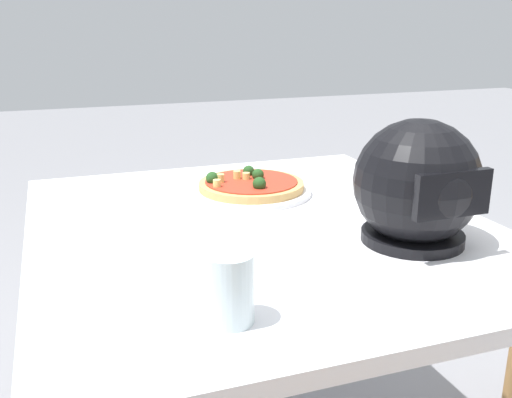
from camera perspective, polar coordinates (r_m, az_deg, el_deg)
The scene contains 5 objects.
dining_table at distance 1.24m, azimuth 0.52°, elevation -6.24°, with size 0.93×1.03×0.73m.
pizza_plate at distance 1.41m, azimuth -0.46°, elevation 0.77°, with size 0.29×0.29×0.01m, color white.
pizza at distance 1.41m, azimuth -0.55°, elevation 1.47°, with size 0.25×0.25×0.05m.
motorcycle_helmet at distance 1.12m, azimuth 15.55°, elevation 1.33°, with size 0.24×0.24×0.24m.
drinking_glass at distance 0.81m, azimuth -2.64°, elevation -8.75°, with size 0.07×0.07×0.10m, color silver.
Camera 1 is at (0.39, 1.07, 1.14)m, focal length 40.65 mm.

